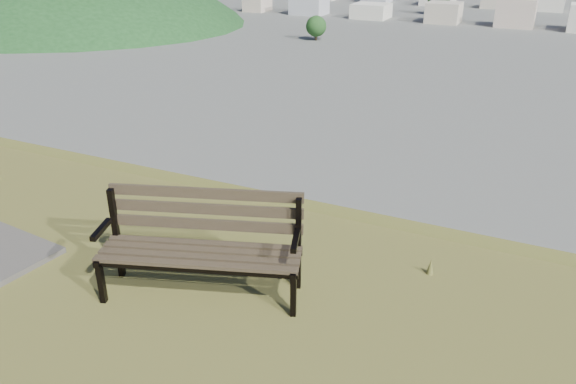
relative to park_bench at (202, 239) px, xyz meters
The scene contains 2 objects.
park_bench is the anchor object (origin of this frame).
green_wooded_hill 217.15m from the park_bench, 137.79° to the left, with size 163.47×130.77×81.73m.
Camera 1 is at (3.20, -2.02, 28.31)m, focal length 35.00 mm.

